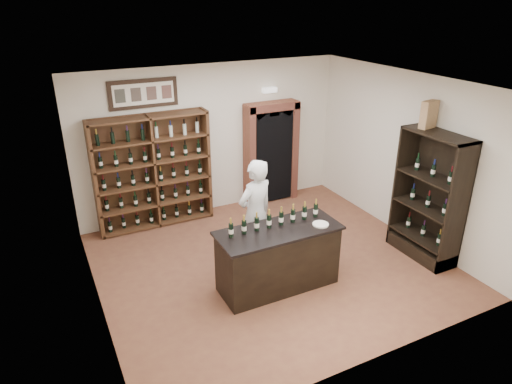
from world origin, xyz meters
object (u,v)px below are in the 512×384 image
counter_bottle_0 (231,230)px  side_cabinet (427,215)px  shopkeeper (255,214)px  tasting_counter (278,259)px  wine_crate (429,114)px  wine_shelf (153,171)px

counter_bottle_0 → side_cabinet: 3.49m
side_cabinet → shopkeeper: size_ratio=1.18×
side_cabinet → shopkeeper: 2.94m
tasting_counter → shopkeeper: size_ratio=1.01×
shopkeeper → side_cabinet: bearing=144.0°
shopkeeper → wine_crate: bearing=149.8°
tasting_counter → counter_bottle_0: counter_bottle_0 is taller
tasting_counter → wine_crate: (2.73, 0.01, 1.93)m
shopkeeper → tasting_counter: bearing=76.1°
tasting_counter → side_cabinet: 2.75m
tasting_counter → wine_crate: size_ratio=4.23×
counter_bottle_0 → shopkeeper: bearing=41.5°
tasting_counter → wine_crate: 3.34m
tasting_counter → side_cabinet: (2.72, -0.30, 0.26)m
wine_shelf → tasting_counter: wine_shelf is taller
tasting_counter → side_cabinet: side_cabinet is taller
tasting_counter → wine_crate: bearing=0.1°
tasting_counter → shopkeeper: bearing=91.4°
counter_bottle_0 → shopkeeper: 0.95m
wine_shelf → wine_crate: wine_crate is taller
side_cabinet → shopkeeper: bearing=159.3°
counter_bottle_0 → shopkeeper: shopkeeper is taller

